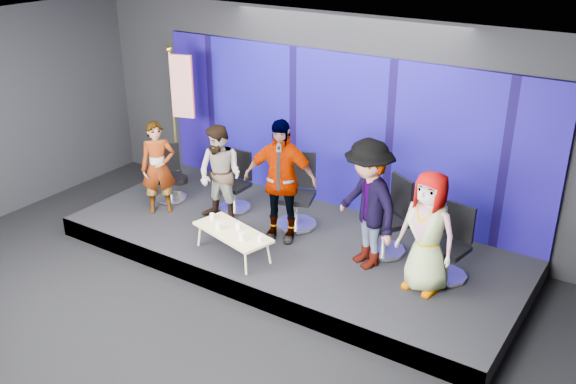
# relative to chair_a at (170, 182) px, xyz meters

# --- Properties ---
(ground) EXTENTS (10.00, 10.00, 0.00)m
(ground) POSITION_rel_chair_a_xyz_m (2.55, -2.57, -0.61)
(ground) COLOR black
(ground) RESTS_ON ground
(room_walls) EXTENTS (10.02, 8.02, 3.51)m
(room_walls) POSITION_rel_chair_a_xyz_m (2.55, -2.57, 1.82)
(room_walls) COLOR black
(room_walls) RESTS_ON ground
(riser) EXTENTS (7.00, 3.00, 0.30)m
(riser) POSITION_rel_chair_a_xyz_m (2.55, -0.07, -0.46)
(riser) COLOR black
(riser) RESTS_ON ground
(backdrop) EXTENTS (7.00, 0.08, 2.60)m
(backdrop) POSITION_rel_chair_a_xyz_m (2.55, 1.38, 0.99)
(backdrop) COLOR #15085E
(backdrop) RESTS_ON riser
(chair_a) EXTENTS (0.76, 0.76, 0.96)m
(chair_a) POSITION_rel_chair_a_xyz_m (0.00, 0.00, 0.00)
(chair_a) COLOR silver
(chair_a) RESTS_ON riser
(panelist_a) EXTENTS (0.66, 0.66, 1.55)m
(panelist_a) POSITION_rel_chair_a_xyz_m (0.20, -0.45, 0.46)
(panelist_a) COLOR black
(panelist_a) RESTS_ON riser
(chair_b) EXTENTS (0.56, 0.56, 0.99)m
(chair_b) POSITION_rel_chair_a_xyz_m (1.19, 0.31, 0.01)
(chair_b) COLOR silver
(chair_b) RESTS_ON riser
(panelist_b) EXTENTS (0.78, 0.62, 1.60)m
(panelist_b) POSITION_rel_chair_a_xyz_m (1.28, -0.18, 0.48)
(panelist_b) COLOR black
(panelist_b) RESTS_ON riser
(chair_c) EXTENTS (0.84, 0.84, 1.18)m
(chair_c) POSITION_rel_chair_a_xyz_m (2.38, 0.35, 0.07)
(chair_c) COLOR silver
(chair_c) RESTS_ON riser
(panelist_c) EXTENTS (1.21, 0.80, 1.90)m
(panelist_c) POSITION_rel_chair_a_xyz_m (2.40, -0.16, 0.64)
(panelist_c) COLOR black
(panelist_c) RESTS_ON riser
(chair_d) EXTENTS (0.89, 0.89, 1.15)m
(chair_d) POSITION_rel_chair_a_xyz_m (3.97, 0.33, 0.07)
(chair_d) COLOR silver
(chair_d) RESTS_ON riser
(panelist_d) EXTENTS (1.39, 1.21, 1.87)m
(panelist_d) POSITION_rel_chair_a_xyz_m (3.85, -0.16, 0.62)
(panelist_d) COLOR black
(panelist_d) RESTS_ON riser
(chair_e) EXTENTS (0.67, 0.67, 1.03)m
(chair_e) POSITION_rel_chair_a_xyz_m (4.97, 0.16, 0.02)
(chair_e) COLOR silver
(chair_e) RESTS_ON riser
(panelist_e) EXTENTS (0.89, 0.66, 1.67)m
(panelist_e) POSITION_rel_chair_a_xyz_m (4.79, -0.31, 0.52)
(panelist_e) COLOR black
(panelist_e) RESTS_ON riser
(coffee_table) EXTENTS (1.35, 0.83, 0.39)m
(coffee_table) POSITION_rel_chair_a_xyz_m (2.12, -0.98, 0.04)
(coffee_table) COLOR tan
(coffee_table) RESTS_ON riser
(mug_a) EXTENTS (0.07, 0.07, 0.09)m
(mug_a) POSITION_rel_chair_a_xyz_m (1.63, -0.84, 0.12)
(mug_a) COLOR white
(mug_a) RESTS_ON coffee_table
(mug_b) EXTENTS (0.08, 0.08, 0.10)m
(mug_b) POSITION_rel_chair_a_xyz_m (1.92, -1.05, 0.12)
(mug_b) COLOR white
(mug_b) RESTS_ON coffee_table
(mug_c) EXTENTS (0.07, 0.07, 0.09)m
(mug_c) POSITION_rel_chair_a_xyz_m (2.16, -0.89, 0.12)
(mug_c) COLOR white
(mug_c) RESTS_ON coffee_table
(mug_d) EXTENTS (0.09, 0.09, 0.11)m
(mug_d) POSITION_rel_chair_a_xyz_m (2.40, -1.13, 0.13)
(mug_d) COLOR white
(mug_d) RESTS_ON coffee_table
(mug_e) EXTENTS (0.08, 0.08, 0.09)m
(mug_e) POSITION_rel_chair_a_xyz_m (2.65, -1.03, 0.12)
(mug_e) COLOR white
(mug_e) RESTS_ON coffee_table
(flag_stand) EXTENTS (0.57, 0.33, 2.52)m
(flag_stand) POSITION_rel_chair_a_xyz_m (-0.25, 0.63, 1.02)
(flag_stand) COLOR black
(flag_stand) RESTS_ON riser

